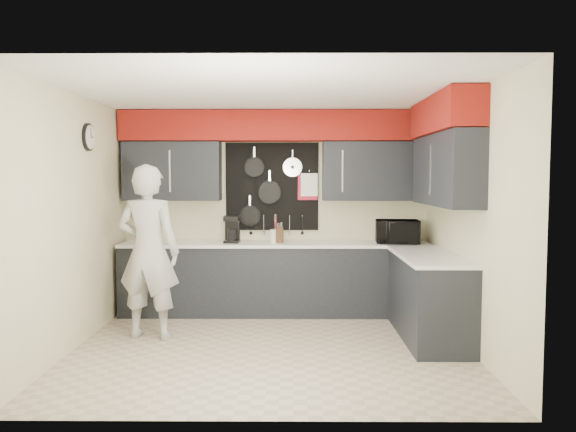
{
  "coord_description": "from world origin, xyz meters",
  "views": [
    {
      "loc": [
        0.21,
        -5.66,
        1.75
      ],
      "look_at": [
        0.17,
        0.5,
        1.32
      ],
      "focal_mm": 35.0,
      "sensor_mm": 36.0,
      "label": 1
    }
  ],
  "objects_px": {
    "microwave": "(397,232)",
    "knife_block": "(280,235)",
    "person": "(148,252)",
    "coffee_maker": "(232,229)",
    "utensil_crock": "(275,236)"
  },
  "relations": [
    {
      "from": "microwave",
      "to": "knife_block",
      "type": "relative_size",
      "value": 2.67
    },
    {
      "from": "microwave",
      "to": "utensil_crock",
      "type": "height_order",
      "value": "microwave"
    },
    {
      "from": "knife_block",
      "to": "coffee_maker",
      "type": "relative_size",
      "value": 0.58
    },
    {
      "from": "microwave",
      "to": "coffee_maker",
      "type": "bearing_deg",
      "value": -177.46
    },
    {
      "from": "coffee_maker",
      "to": "person",
      "type": "height_order",
      "value": "person"
    },
    {
      "from": "utensil_crock",
      "to": "person",
      "type": "height_order",
      "value": "person"
    },
    {
      "from": "person",
      "to": "coffee_maker",
      "type": "bearing_deg",
      "value": -117.33
    },
    {
      "from": "microwave",
      "to": "knife_block",
      "type": "height_order",
      "value": "microwave"
    },
    {
      "from": "microwave",
      "to": "utensil_crock",
      "type": "xyz_separation_m",
      "value": [
        -1.54,
        0.1,
        -0.07
      ]
    },
    {
      "from": "utensil_crock",
      "to": "coffee_maker",
      "type": "relative_size",
      "value": 0.48
    },
    {
      "from": "person",
      "to": "microwave",
      "type": "bearing_deg",
      "value": -151.74
    },
    {
      "from": "knife_block",
      "to": "person",
      "type": "distance_m",
      "value": 1.76
    },
    {
      "from": "microwave",
      "to": "person",
      "type": "relative_size",
      "value": 0.28
    },
    {
      "from": "knife_block",
      "to": "utensil_crock",
      "type": "relative_size",
      "value": 1.22
    },
    {
      "from": "microwave",
      "to": "utensil_crock",
      "type": "bearing_deg",
      "value": -179.27
    }
  ]
}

